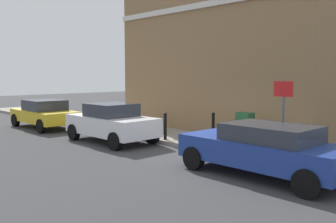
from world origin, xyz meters
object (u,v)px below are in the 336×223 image
car_white (111,122)px  utility_cabinet (245,130)px  bollard_near_cabinet (213,125)px  street_sign (283,108)px  car_yellow (45,113)px  bollard_far_kerb (165,125)px  car_blue (264,148)px

car_white → utility_cabinet: size_ratio=3.42×
bollard_near_cabinet → street_sign: size_ratio=0.45×
car_yellow → bollard_far_kerb: 7.27m
street_sign → car_blue: bearing=-168.5°
car_white → utility_cabinet: bearing=-150.3°
car_white → car_yellow: car_white is taller
utility_cabinet → street_sign: 2.46m
utility_cabinet → car_blue: bearing=-137.8°
car_yellow → bollard_far_kerb: bearing=-168.0°
car_white → street_sign: street_sign is taller
car_white → car_yellow: (-0.14, 5.46, -0.05)m
bollard_far_kerb → street_sign: (0.18, -4.74, 0.96)m
car_blue → bollard_far_kerb: 5.21m
car_yellow → street_sign: bearing=-171.6°
car_white → bollard_near_cabinet: bearing=-138.2°
utility_cabinet → street_sign: size_ratio=0.50×
car_yellow → car_white: bearing=-177.8°
car_white → bollard_far_kerb: size_ratio=3.78×
car_blue → car_yellow: size_ratio=1.06×
bollard_far_kerb → car_yellow: bearing=101.2°
car_blue → car_yellow: bearing=1.4°
car_white → street_sign: 6.64m
utility_cabinet → bollard_far_kerb: size_ratio=1.11×
car_yellow → bollard_near_cabinet: 8.82m
car_white → utility_cabinet: (2.51, -4.42, -0.08)m
car_white → bollard_far_kerb: 2.11m
utility_cabinet → street_sign: (-1.05, -2.00, 0.98)m
car_blue → utility_cabinet: 3.43m
car_white → bollard_near_cabinet: (2.61, -2.93, -0.06)m
car_blue → bollard_far_kerb: size_ratio=4.21×
car_yellow → bollard_near_cabinet: (2.74, -8.39, -0.01)m
bollard_near_cabinet → street_sign: bearing=-108.2°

